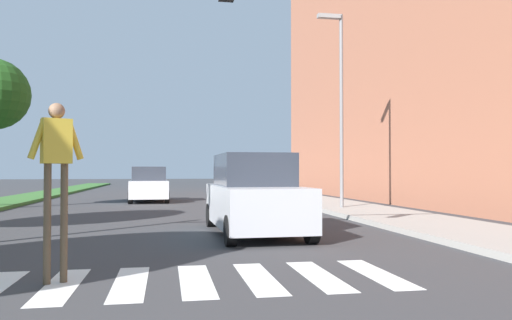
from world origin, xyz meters
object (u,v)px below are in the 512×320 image
street_lamp_right (339,92)px  sedan_midblock (149,185)px  pedestrian_performer (56,163)px  suv_crossing (254,196)px

street_lamp_right → sedan_midblock: (-7.45, 7.43, -3.78)m
pedestrian_performer → sedan_midblock: size_ratio=0.55×
suv_crossing → sedan_midblock: bearing=102.3°
street_lamp_right → sedan_midblock: 11.18m
street_lamp_right → pedestrian_performer: 14.09m
street_lamp_right → pedestrian_performer: (-8.10, -11.14, -2.93)m
street_lamp_right → sedan_midblock: street_lamp_right is taller
sedan_midblock → suv_crossing: bearing=-77.7°
street_lamp_right → sedan_midblock: size_ratio=1.65×
street_lamp_right → pedestrian_performer: size_ratio=3.01×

